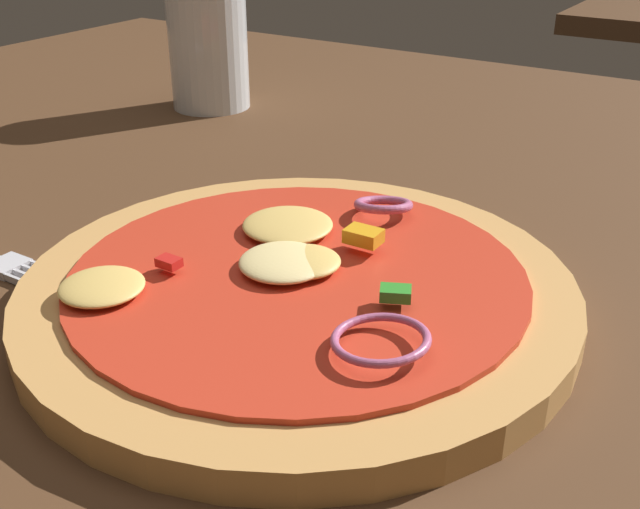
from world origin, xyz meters
The scene contains 3 objects.
dining_table centered at (0.00, 0.00, 0.01)m, with size 1.29×1.05×0.03m.
pizza centered at (0.01, -0.04, 0.04)m, with size 0.27×0.27×0.03m.
beer_glass centered at (-0.26, 0.22, 0.09)m, with size 0.07×0.07×0.13m.
Camera 1 is at (0.19, -0.30, 0.22)m, focal length 42.73 mm.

